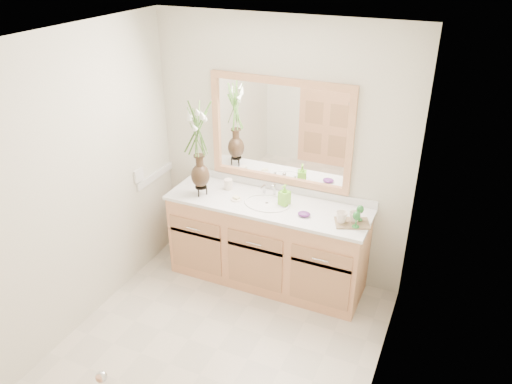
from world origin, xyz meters
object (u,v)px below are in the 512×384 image
at_px(tray, 352,223).
at_px(soap_bottle, 284,196).
at_px(flower_vase, 198,138).
at_px(tumbler, 228,184).

bearing_deg(tray, soap_bottle, 150.58).
relative_size(flower_vase, soap_bottle, 4.77).
distance_m(flower_vase, soap_bottle, 0.90).
relative_size(flower_vase, tumbler, 8.21).
bearing_deg(flower_vase, tumbler, 49.34).
bearing_deg(tray, flower_vase, 160.36).
bearing_deg(soap_bottle, tumbler, -170.47).
xyz_separation_m(flower_vase, tumbler, (0.17, 0.20, -0.50)).
xyz_separation_m(flower_vase, soap_bottle, (0.76, 0.14, -0.47)).
bearing_deg(tumbler, tray, -7.19).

